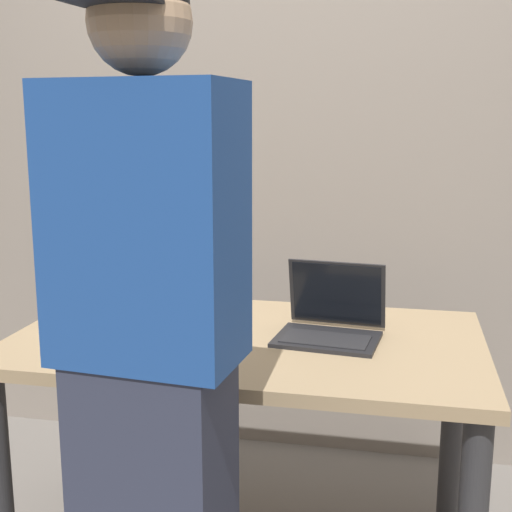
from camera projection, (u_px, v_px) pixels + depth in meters
The scene contains 7 objects.
desk at pixel (247, 374), 2.13m from camera, with size 1.42×0.82×0.77m.
laptop at pixel (331, 321), 2.08m from camera, with size 0.33×0.30×0.22m.
beer_bottle_brown at pixel (97, 277), 2.38m from camera, with size 0.07×0.07×0.30m.
beer_bottle_dark at pixel (150, 277), 2.40m from camera, with size 0.07×0.07×0.29m.
person_figure at pixel (151, 371), 1.48m from camera, with size 0.40×0.32×1.74m.
coffee_mug at pixel (67, 311), 2.20m from camera, with size 0.11×0.08×0.10m.
back_wall at pixel (294, 148), 2.85m from camera, with size 6.00×0.10×2.60m, color gray.
Camera 1 is at (0.45, -1.96, 1.43)m, focal length 48.42 mm.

